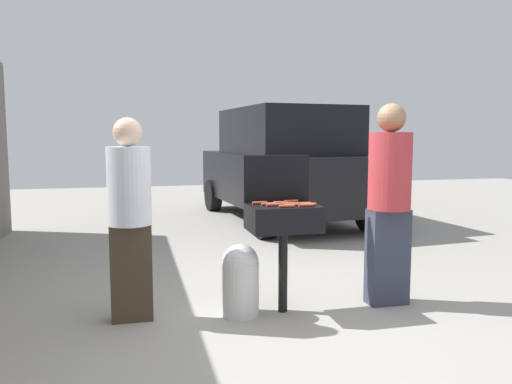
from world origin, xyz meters
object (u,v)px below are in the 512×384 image
Objects in this scene: hot_dog_0 at (274,205)px; propane_tank at (240,278)px; person_left at (130,212)px; parked_minivan at (283,164)px; person_right at (389,197)px; hot_dog_5 at (291,201)px; hot_dog_6 at (303,204)px; bbq_grill at (283,222)px; hot_dog_8 at (306,205)px; hot_dog_3 at (288,204)px; hot_dog_4 at (269,204)px; hot_dog_7 at (287,206)px; hot_dog_1 at (308,204)px; hot_dog_9 at (260,203)px; hot_dog_10 at (281,203)px; hot_dog_2 at (291,205)px.

hot_dog_0 is 0.69m from propane_tank.
person_left is 0.37× the size of parked_minivan.
person_right reaches higher than hot_dog_0.
hot_dog_5 is 1.00× the size of hot_dog_6.
hot_dog_8 is (0.15, -0.15, 0.16)m from bbq_grill.
person_left reaches higher than hot_dog_3.
person_right reaches higher than hot_dog_4.
hot_dog_4 is (-0.12, 0.01, 0.16)m from bbq_grill.
hot_dog_6 is at bearing 32.37° from hot_dog_7.
parked_minivan is (0.43, 4.67, 0.04)m from person_right.
hot_dog_6 is 1.00× the size of hot_dog_7.
hot_dog_5 is (0.08, 0.16, 0.00)m from hot_dog_3.
hot_dog_8 is at bearing -46.03° from hot_dog_3.
hot_dog_4 is at bearing 123.10° from hot_dog_7.
hot_dog_9 is (-0.38, 0.19, 0.00)m from hot_dog_1.
hot_dog_1 is at bearing 55.40° from hot_dog_8.
hot_dog_0 is at bearing 172.06° from hot_dog_1.
hot_dog_7 reaches higher than bbq_grill.
hot_dog_6 is 1.00× the size of hot_dog_10.
hot_dog_2 is at bearing -76.08° from hot_dog_10.
hot_dog_0 is 1.00× the size of hot_dog_6.
hot_dog_1 is at bearing -9.09° from propane_tank.
person_right is (0.82, 0.02, 0.03)m from hot_dog_6.
hot_dog_7 and hot_dog_10 have the same top height.
hot_dog_7 is 1.01m from person_right.
hot_dog_2 and hot_dog_8 have the same top height.
bbq_grill is 7.21× the size of hot_dog_2.
hot_dog_4 and hot_dog_7 have the same top height.
hot_dog_3 is at bearing -33.62° from bbq_grill.
hot_dog_8 is 0.07× the size of person_right.
hot_dog_5 is 1.00× the size of hot_dog_8.
hot_dog_3 and hot_dog_9 have the same top height.
hot_dog_5 is 0.08× the size of person_left.
hot_dog_1 is 0.33m from hot_dog_4.
hot_dog_6 is (0.17, -0.04, 0.16)m from bbq_grill.
hot_dog_1 is at bearing 16.79° from hot_dog_7.
bbq_grill is 7.21× the size of hot_dog_6.
hot_dog_9 is (-0.29, -0.03, 0.00)m from hot_dog_5.
person_left is (-1.43, 0.26, -0.04)m from hot_dog_8.
hot_dog_8 and hot_dog_9 have the same top height.
bbq_grill is 7.21× the size of hot_dog_3.
person_left is (-1.09, 0.01, -0.04)m from hot_dog_9.
hot_dog_10 is at bearing -1.36° from person_right.
hot_dog_0 and hot_dog_7 have the same top height.
person_right is at bearing 79.25° from parked_minivan.
person_left is at bearing 173.13° from propane_tank.
propane_tank is at bearing 170.91° from hot_dog_1.
hot_dog_10 reaches higher than propane_tank.
hot_dog_2 is at bearing 42.54° from hot_dog_7.
parked_minivan is (1.26, 4.80, 0.08)m from hot_dog_8.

